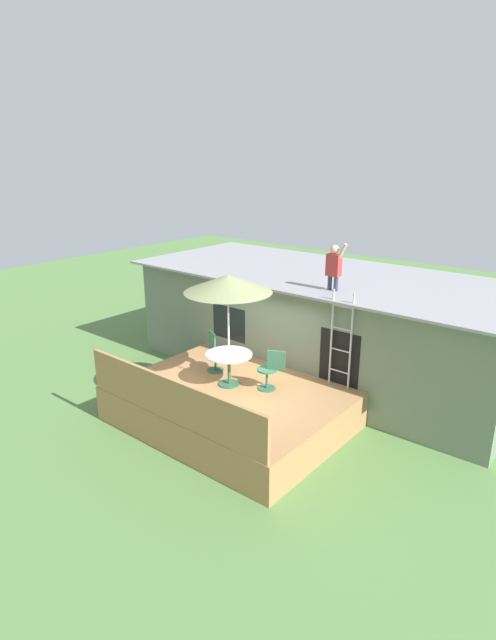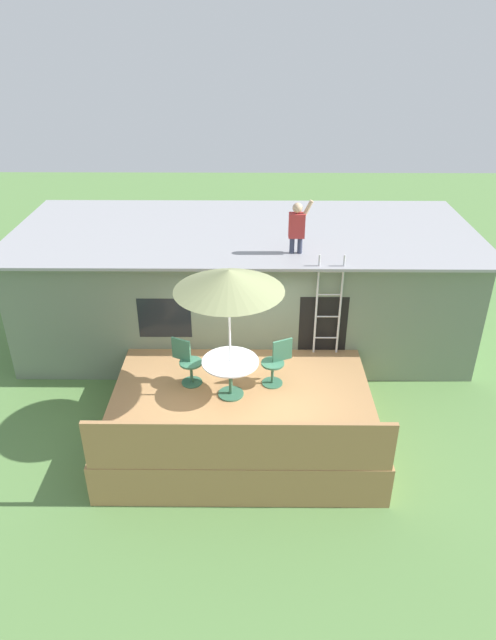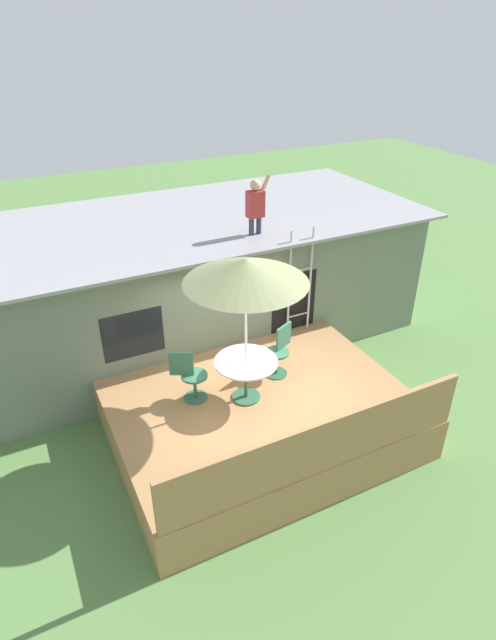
{
  "view_description": "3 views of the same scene",
  "coord_description": "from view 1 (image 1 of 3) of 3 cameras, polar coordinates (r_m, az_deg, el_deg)",
  "views": [
    {
      "loc": [
        6.72,
        -7.76,
        5.71
      ],
      "look_at": [
        -0.59,
        1.14,
        1.97
      ],
      "focal_mm": 28.35,
      "sensor_mm": 36.0,
      "label": 1
    },
    {
      "loc": [
        0.19,
        -8.5,
        7.04
      ],
      "look_at": [
        0.11,
        0.99,
        1.85
      ],
      "focal_mm": 31.3,
      "sensor_mm": 36.0,
      "label": 2
    },
    {
      "loc": [
        -3.26,
        -6.2,
        6.31
      ],
      "look_at": [
        0.26,
        0.84,
        1.76
      ],
      "focal_mm": 29.0,
      "sensor_mm": 36.0,
      "label": 3
    }
  ],
  "objects": [
    {
      "name": "deck_railing",
      "position": [
        9.94,
        -8.77,
        -8.87
      ],
      "size": [
        4.78,
        0.08,
        0.9
      ],
      "primitive_type": "cube",
      "color": "#A87A4C",
      "rests_on": "deck"
    },
    {
      "name": "patio_umbrella",
      "position": [
        10.71,
        -2.27,
        4.14
      ],
      "size": [
        1.9,
        1.9,
        2.54
      ],
      "color": "silver",
      "rests_on": "deck"
    },
    {
      "name": "patio_chair_left",
      "position": [
        12.11,
        -3.84,
        -3.61
      ],
      "size": [
        0.59,
        0.44,
        0.92
      ],
      "rotation": [
        0.0,
        0.0,
        -0.45
      ],
      "color": "#33664C",
      "rests_on": "deck"
    },
    {
      "name": "deck",
      "position": [
        11.56,
        -1.32,
        -9.34
      ],
      "size": [
        4.88,
        3.99,
        0.8
      ],
      "primitive_type": "cube",
      "color": "#A87A4C",
      "rests_on": "ground"
    },
    {
      "name": "ground_plane",
      "position": [
        11.75,
        -1.31,
        -11.07
      ],
      "size": [
        40.0,
        40.0,
        0.0
      ],
      "primitive_type": "plane",
      "color": "#567F42"
    },
    {
      "name": "step_ladder",
      "position": [
        11.2,
        10.46,
        -2.19
      ],
      "size": [
        0.52,
        0.04,
        2.2
      ],
      "color": "silver",
      "rests_on": "deck"
    },
    {
      "name": "person_figure",
      "position": [
        11.66,
        9.71,
        6.21
      ],
      "size": [
        0.47,
        0.2,
        1.11
      ],
      "color": "#33384C",
      "rests_on": "house"
    },
    {
      "name": "house",
      "position": [
        13.89,
        8.36,
        -0.31
      ],
      "size": [
        10.5,
        4.5,
        2.77
      ],
      "color": "slate",
      "rests_on": "ground"
    },
    {
      "name": "patio_chair_right",
      "position": [
        11.1,
        2.53,
        -5.67
      ],
      "size": [
        0.59,
        0.44,
        0.92
      ],
      "rotation": [
        0.0,
        0.0,
        -2.7
      ],
      "color": "#33664C",
      "rests_on": "deck"
    },
    {
      "name": "patio_table",
      "position": [
        11.26,
        -2.16,
        -4.59
      ],
      "size": [
        1.04,
        1.04,
        0.74
      ],
      "color": "#33664C",
      "rests_on": "deck"
    }
  ]
}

